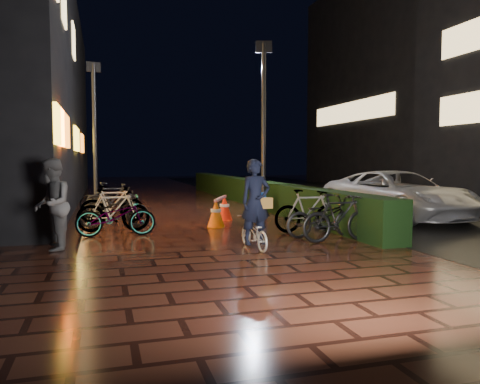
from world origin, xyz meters
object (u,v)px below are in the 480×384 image
object	(u,v)px
bystander_person	(52,205)
cyclist	(255,216)
cart_assembly	(259,199)
traffic_barrier	(220,210)
van	(398,195)

from	to	relation	value
bystander_person	cyclist	world-z (taller)	bystander_person
bystander_person	cart_assembly	xyz separation A→B (m)	(5.87, 4.46, -0.38)
traffic_barrier	cart_assembly	world-z (taller)	cart_assembly
van	traffic_barrier	xyz separation A→B (m)	(-5.54, 0.42, -0.36)
bystander_person	cyclist	size ratio (longest dim) A/B	1.01
cyclist	bystander_person	bearing A→B (deg)	165.10
bystander_person	traffic_barrier	bearing A→B (deg)	122.65
cart_assembly	van	bearing A→B (deg)	-27.35
bystander_person	van	world-z (taller)	bystander_person
van	traffic_barrier	bearing A→B (deg)	169.24
cyclist	traffic_barrier	size ratio (longest dim) A/B	1.00
cart_assembly	cyclist	bearing A→B (deg)	-109.45
van	traffic_barrier	size ratio (longest dim) A/B	2.88
cyclist	traffic_barrier	distance (m)	3.96
cyclist	traffic_barrier	bearing A→B (deg)	86.22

